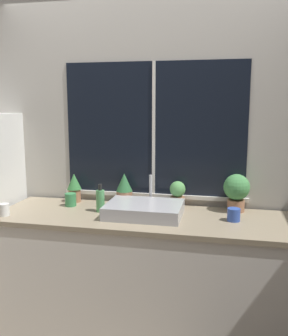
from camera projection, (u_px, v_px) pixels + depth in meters
wall_back at (155, 148)px, 3.01m from camera, size 8.00×0.09×2.70m
counter at (144, 274)px, 2.78m from camera, size 2.17×0.68×0.90m
sink at (144, 209)px, 2.70m from camera, size 0.54×0.46×0.26m
potted_plant_far_left at (74, 187)px, 3.06m from camera, size 0.12×0.12×0.24m
potted_plant_center_left at (124, 189)px, 2.97m from camera, size 0.13×0.13×0.25m
potted_plant_center_right at (178, 194)px, 2.89m from camera, size 0.12×0.12×0.21m
potted_plant_far_right at (237, 190)px, 2.78m from camera, size 0.19×0.19×0.28m
soap_bottle at (100, 200)px, 2.79m from camera, size 0.06×0.06×0.21m
mug_green at (71, 200)px, 2.95m from camera, size 0.09×0.09×0.10m
mug_white at (4, 210)px, 2.69m from camera, size 0.07×0.07×0.09m
mug_blue at (234, 215)px, 2.57m from camera, size 0.09×0.09×0.09m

